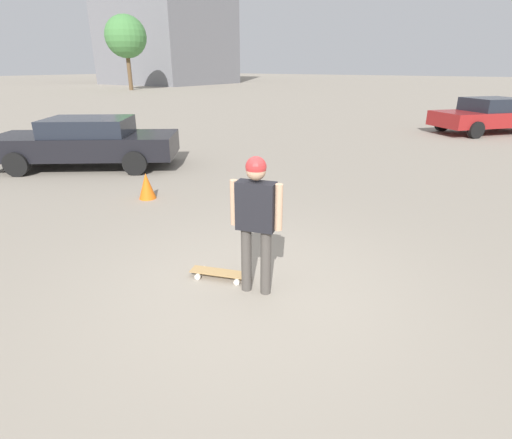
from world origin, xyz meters
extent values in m
plane|color=gray|center=(0.00, 0.00, 0.00)|extent=(220.00, 220.00, 0.00)
cylinder|color=#4C4742|center=(0.03, -0.12, 0.42)|extent=(0.13, 0.13, 0.83)
cylinder|color=#4C4742|center=(-0.03, 0.12, 0.42)|extent=(0.13, 0.13, 0.83)
cube|color=black|center=(0.00, 0.00, 1.12)|extent=(0.30, 0.49, 0.57)
cylinder|color=tan|center=(0.07, -0.26, 1.14)|extent=(0.09, 0.09, 0.54)
cylinder|color=tan|center=(-0.07, 0.26, 1.14)|extent=(0.09, 0.09, 0.54)
sphere|color=tan|center=(0.00, 0.00, 1.54)|extent=(0.23, 0.23, 0.23)
sphere|color=red|center=(0.00, 0.00, 1.58)|extent=(0.24, 0.24, 0.24)
cube|color=tan|center=(-0.01, -0.58, 0.08)|extent=(0.43, 0.81, 0.01)
cylinder|color=silver|center=(0.18, -0.80, 0.04)|extent=(0.05, 0.08, 0.08)
cylinder|color=silver|center=(-0.03, -0.87, 0.04)|extent=(0.05, 0.08, 0.08)
cylinder|color=silver|center=(0.01, -0.29, 0.04)|extent=(0.05, 0.08, 0.08)
cylinder|color=silver|center=(-0.20, -0.35, 0.04)|extent=(0.05, 0.08, 0.08)
cube|color=black|center=(-2.92, -7.37, 0.60)|extent=(4.24, 4.89, 0.58)
cube|color=#1E232D|center=(-2.99, -7.28, 1.11)|extent=(2.57, 2.68, 0.43)
cylinder|color=black|center=(-1.33, -8.03, 0.31)|extent=(0.52, 0.61, 0.61)
cylinder|color=black|center=(-2.79, -9.09, 0.31)|extent=(0.52, 0.61, 0.61)
cylinder|color=black|center=(-3.05, -5.66, 0.31)|extent=(0.52, 0.61, 0.61)
cylinder|color=black|center=(-4.51, -6.71, 0.31)|extent=(0.52, 0.61, 0.61)
cube|color=maroon|center=(-15.48, 1.21, 0.61)|extent=(4.54, 4.30, 0.57)
cube|color=#1E232D|center=(-15.56, 1.28, 1.14)|extent=(2.59, 2.56, 0.51)
cylinder|color=black|center=(-13.83, 1.01, 0.32)|extent=(0.61, 0.57, 0.64)
cylinder|color=black|center=(-15.05, -0.39, 0.32)|extent=(0.61, 0.57, 0.64)
cylinder|color=black|center=(-17.12, 1.41, 0.32)|extent=(0.61, 0.57, 0.64)
cylinder|color=brown|center=(-27.90, -34.70, 1.96)|extent=(0.44, 0.44, 3.92)
sphere|color=#478442|center=(-27.90, -34.70, 5.45)|extent=(4.36, 4.36, 4.36)
cone|color=orange|center=(-1.85, -3.93, 0.27)|extent=(0.36, 0.36, 0.55)
camera|label=1|loc=(3.62, 2.35, 2.64)|focal=28.00mm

